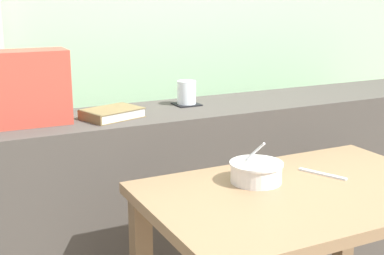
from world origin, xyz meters
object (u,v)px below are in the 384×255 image
at_px(soup_bowl, 256,172).
at_px(fork_utensil, 322,174).
at_px(breakfast_table, 300,230).
at_px(coaster_square, 187,104).
at_px(closed_book, 112,113).
at_px(juice_glass, 187,93).
at_px(throw_pillow, 21,88).

distance_m(soup_bowl, fork_utensil, 0.24).
bearing_deg(fork_utensil, breakfast_table, -175.04).
relative_size(coaster_square, closed_book, 0.42).
xyz_separation_m(juice_glass, fork_utensil, (0.20, -0.63, -0.19)).
height_order(coaster_square, juice_glass, juice_glass).
xyz_separation_m(breakfast_table, closed_book, (-0.41, 0.61, 0.29)).
xyz_separation_m(closed_book, throw_pillow, (-0.31, 0.04, 0.11)).
relative_size(juice_glass, soup_bowl, 0.54).
distance_m(juice_glass, closed_book, 0.37).
distance_m(breakfast_table, throw_pillow, 1.05).
bearing_deg(fork_utensil, soup_bowl, 146.18).
distance_m(coaster_square, soup_bowl, 0.60).
distance_m(coaster_square, juice_glass, 0.05).
height_order(juice_glass, closed_book, juice_glass).
distance_m(closed_book, fork_utensil, 0.78).
relative_size(soup_bowl, fork_utensil, 1.03).
bearing_deg(throw_pillow, closed_book, -7.54).
relative_size(juice_glass, throw_pillow, 0.30).
height_order(breakfast_table, throw_pillow, throw_pillow).
xyz_separation_m(breakfast_table, juice_glass, (-0.06, 0.71, 0.32)).
relative_size(breakfast_table, juice_glass, 10.24).
xyz_separation_m(coaster_square, closed_book, (-0.35, -0.09, 0.02)).
bearing_deg(juice_glass, coaster_square, 0.00).
xyz_separation_m(coaster_square, throw_pillow, (-0.66, -0.05, 0.13)).
bearing_deg(fork_utensil, closed_book, 111.81).
distance_m(juice_glass, soup_bowl, 0.61).
xyz_separation_m(breakfast_table, throw_pillow, (-0.72, 0.66, 0.41)).
relative_size(throw_pillow, fork_utensil, 1.88).
bearing_deg(juice_glass, breakfast_table, -85.55).
bearing_deg(closed_book, throw_pillow, 172.46).
relative_size(coaster_square, throw_pillow, 0.31).
distance_m(throw_pillow, soup_bowl, 0.85).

